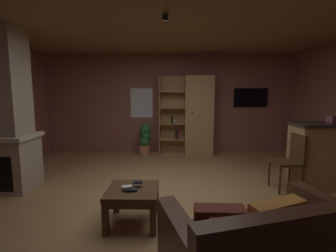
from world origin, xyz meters
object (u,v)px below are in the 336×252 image
at_px(stone_fireplace, 1,119).
at_px(wall_mounted_tv, 251,98).
at_px(table_book_0, 132,190).
at_px(table_book_2, 137,182).
at_px(coffee_table, 133,196).
at_px(table_book_1, 127,187).
at_px(kitchen_bar_counter, 333,155).
at_px(dining_chair, 291,158).
at_px(bookshelf_cabinet, 195,116).
at_px(tissue_box, 332,119).
at_px(potted_floor_plant, 145,138).

height_order(stone_fireplace, wall_mounted_tv, stone_fireplace).
xyz_separation_m(table_book_0, table_book_2, (0.05, 0.14, 0.05)).
relative_size(coffee_table, table_book_1, 5.26).
height_order(coffee_table, table_book_2, table_book_2).
bearing_deg(stone_fireplace, kitchen_bar_counter, 1.95).
bearing_deg(table_book_2, table_book_1, -134.72).
height_order(coffee_table, table_book_0, table_book_0).
height_order(table_book_1, dining_chair, dining_chair).
height_order(kitchen_bar_counter, table_book_1, kitchen_bar_counter).
bearing_deg(bookshelf_cabinet, table_book_1, -107.94).
distance_m(bookshelf_cabinet, wall_mounted_tv, 1.54).
distance_m(bookshelf_cabinet, table_book_0, 3.74).
xyz_separation_m(stone_fireplace, wall_mounted_tv, (4.79, 2.62, 0.29)).
bearing_deg(coffee_table, table_book_1, -140.57).
xyz_separation_m(coffee_table, table_book_1, (-0.06, -0.05, 0.13)).
distance_m(coffee_table, dining_chair, 2.65).
distance_m(tissue_box, dining_chair, 1.00).
relative_size(stone_fireplace, potted_floor_plant, 3.20).
height_order(kitchen_bar_counter, potted_floor_plant, kitchen_bar_counter).
bearing_deg(bookshelf_cabinet, dining_chair, -60.85).
distance_m(potted_floor_plant, wall_mounted_tv, 2.94).
bearing_deg(table_book_0, bookshelf_cabinet, 73.07).
xyz_separation_m(dining_chair, potted_floor_plant, (-2.61, 2.22, -0.09)).
relative_size(tissue_box, potted_floor_plant, 0.15).
height_order(bookshelf_cabinet, table_book_2, bookshelf_cabinet).
bearing_deg(table_book_1, potted_floor_plant, 92.41).
distance_m(bookshelf_cabinet, kitchen_bar_counter, 3.10).
height_order(table_book_1, wall_mounted_tv, wall_mounted_tv).
bearing_deg(table_book_1, bookshelf_cabinet, 72.06).
distance_m(coffee_table, table_book_1, 0.15).
relative_size(stone_fireplace, table_book_0, 19.58).
xyz_separation_m(tissue_box, dining_chair, (-0.76, -0.24, -0.61)).
bearing_deg(kitchen_bar_counter, potted_floor_plant, 148.68).
bearing_deg(tissue_box, table_book_1, -156.99).
relative_size(bookshelf_cabinet, table_book_2, 16.96).
height_order(stone_fireplace, coffee_table, stone_fireplace).
bearing_deg(coffee_table, bookshelf_cabinet, 72.70).
height_order(bookshelf_cabinet, wall_mounted_tv, bookshelf_cabinet).
relative_size(stone_fireplace, bookshelf_cabinet, 1.30).
bearing_deg(tissue_box, table_book_0, -156.18).
bearing_deg(wall_mounted_tv, potted_floor_plant, -172.14).
bearing_deg(table_book_1, tissue_box, 23.01).
xyz_separation_m(table_book_0, table_book_1, (-0.06, 0.03, 0.03)).
height_order(table_book_2, dining_chair, dining_chair).
relative_size(table_book_1, wall_mounted_tv, 0.14).
relative_size(tissue_box, dining_chair, 0.13).
xyz_separation_m(kitchen_bar_counter, wall_mounted_tv, (-0.65, 2.44, 0.91)).
xyz_separation_m(kitchen_bar_counter, table_book_1, (-3.24, -1.29, -0.07)).
height_order(dining_chair, potted_floor_plant, dining_chair).
distance_m(tissue_box, coffee_table, 3.52).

